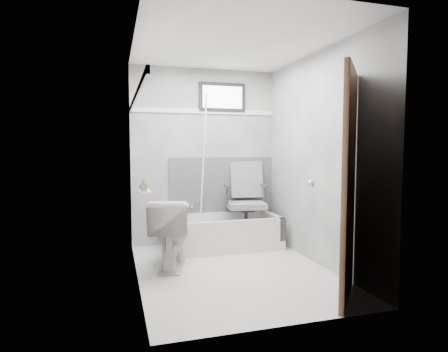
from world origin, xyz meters
name	(u,v)px	position (x,y,z in m)	size (l,w,h in m)	color
floor	(233,271)	(0.00, 0.00, 0.00)	(2.60, 2.60, 0.00)	silver
ceiling	(234,43)	(0.00, 0.00, 2.40)	(2.60, 2.60, 0.00)	silver
wall_back	(205,157)	(0.00, 1.30, 1.20)	(2.00, 0.02, 2.40)	slate
wall_front	(289,165)	(0.00, -1.30, 1.20)	(2.00, 0.02, 2.40)	slate
wall_left	(136,160)	(-1.00, 0.00, 1.20)	(0.02, 2.60, 2.40)	slate
wall_right	(318,159)	(1.00, 0.00, 1.20)	(0.02, 2.60, 2.40)	slate
bathtub	(222,232)	(0.15, 0.93, 0.21)	(1.50, 0.70, 0.42)	silver
office_chair	(246,199)	(0.50, 0.98, 0.63)	(0.59, 0.59, 1.02)	slate
toilet	(171,233)	(-0.62, 0.33, 0.38)	(0.43, 0.77, 0.76)	silver
door	(398,188)	(0.98, -1.28, 1.00)	(0.78, 0.78, 2.00)	brown
window	(222,97)	(0.25, 1.29, 2.02)	(0.66, 0.04, 0.40)	black
backerboard	(222,185)	(0.25, 1.29, 0.80)	(1.50, 0.02, 0.78)	#4C4C4F
trim_back	(205,111)	(0.00, 1.29, 1.82)	(2.00, 0.02, 0.06)	white
trim_left	(136,96)	(-0.99, 0.00, 1.82)	(0.02, 2.60, 0.06)	white
pole	(203,168)	(-0.08, 1.06, 1.05)	(0.02, 0.02, 1.95)	white
shelf	(145,192)	(-0.93, -0.10, 0.90)	(0.10, 0.32, 0.03)	white
soap_bottle_a	(144,186)	(-0.94, -0.18, 0.97)	(0.05, 0.05, 0.12)	olive
soap_bottle_b	(143,185)	(-0.94, -0.04, 0.96)	(0.08, 0.08, 0.10)	#45647E
faucet	(191,204)	(-0.20, 1.27, 0.55)	(0.26, 0.10, 0.16)	silver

